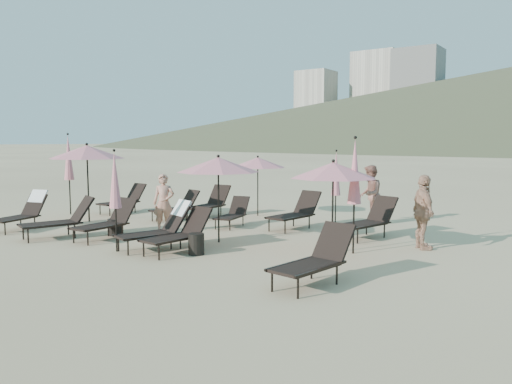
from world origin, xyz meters
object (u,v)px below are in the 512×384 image
Objects in this scene: side_table_1 at (196,244)px; lounger_2 at (107,221)px; lounger_8 at (209,203)px; umbrella_closed_2 at (69,158)px; lounger_10 at (296,212)px; umbrella_closed_3 at (336,174)px; lounger_1 at (60,219)px; umbrella_closed_0 at (115,181)px; umbrella_closed_1 at (355,172)px; beachgoer_a at (164,203)px; lounger_11 at (369,219)px; lounger_4 at (179,233)px; lounger_6 at (124,200)px; beachgoer_b at (370,194)px; lounger_3 at (159,226)px; lounger_9 at (233,213)px; umbrella_open_2 at (333,170)px; umbrella_open_1 at (218,165)px; beachgoer_c at (423,212)px; lounger_5 at (315,258)px; umbrella_open_0 at (87,152)px; side_table_0 at (115,227)px; umbrella_open_3 at (258,163)px; lounger_0 at (23,211)px; lounger_7 at (177,206)px.

lounger_2 is at bearing 179.32° from side_table_1.
lounger_8 is 0.65× the size of umbrella_closed_2.
side_table_1 is (-0.13, -4.15, -0.25)m from lounger_10.
umbrella_closed_3 is (4.42, 0.38, 1.11)m from lounger_8.
umbrella_closed_0 is (2.53, -0.26, 1.14)m from lounger_1.
umbrella_closed_1 reaches higher than side_table_1.
lounger_11 is at bearing -6.32° from beachgoer_a.
lounger_6 reaches higher than lounger_4.
beachgoer_a is at bearing -129.56° from lounger_10.
lounger_1 is 1.08× the size of beachgoer_b.
lounger_3 is 3.45m from lounger_9.
umbrella_closed_3 is at bearing 114.55° from umbrella_open_2.
beachgoer_b is (1.98, 4.88, -1.04)m from umbrella_open_1.
umbrella_closed_3 is 3.22m from beachgoer_c.
lounger_5 is (4.44, -0.58, -0.05)m from lounger_3.
umbrella_closed_1 is at bearing 3.74° from umbrella_open_0.
side_table_0 is at bearing -158.78° from beachgoer_a.
umbrella_closed_2 is at bearing 173.82° from umbrella_open_1.
umbrella_open_0 is 10.10m from beachgoer_c.
lounger_1 reaches higher than lounger_6.
umbrella_open_3 is 4.28× the size of side_table_1.
lounger_0 is 0.65× the size of umbrella_closed_2.
lounger_0 is at bearing -60.62° from umbrella_closed_2.
lounger_11 is at bearing 43.83° from umbrella_open_1.
lounger_11 is at bearing 102.23° from umbrella_closed_1.
umbrella_open_3 is (-1.75, 4.25, -0.13)m from umbrella_open_1.
side_table_1 is at bearing -85.01° from lounger_10.
lounger_11 is at bearing -26.95° from umbrella_closed_3.
side_table_0 is (2.91, 0.91, -0.30)m from lounger_0.
lounger_3 reaches higher than lounger_2.
lounger_1 is at bearing -56.14° from beachgoer_b.
lounger_8 is at bearing 128.59° from lounger_4.
lounger_8 is 5.11m from umbrella_closed_2.
umbrella_open_3 is at bearing 154.88° from lounger_10.
lounger_4 is at bearing -70.59° from beachgoer_a.
lounger_2 is 0.63× the size of umbrella_closed_2.
lounger_6 is 8.50m from beachgoer_b.
lounger_3 reaches higher than lounger_11.
beachgoer_b is at bearing 107.47° from umbrella_closed_1.
lounger_4 is 0.96× the size of lounger_8.
umbrella_closed_1 reaches higher than lounger_10.
lounger_9 is 4.41m from umbrella_closed_0.
umbrella_closed_0 is at bearing -154.79° from side_table_1.
umbrella_open_0 reaches higher than umbrella_open_2.
lounger_2 is at bearing -160.67° from umbrella_closed_1.
lounger_3 is at bearing -30.58° from lounger_6.
lounger_0 is 3.91m from lounger_6.
side_table_1 is at bearing -105.97° from lounger_11.
lounger_3 is 1.02× the size of lounger_8.
umbrella_open_2 reaches higher than lounger_7.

